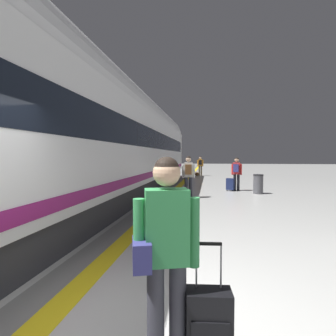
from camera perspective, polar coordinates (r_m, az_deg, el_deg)
safety_line_strip at (r=12.52m, az=0.71°, el=-5.53°), size 0.36×80.00×0.01m
tactile_edge_band at (r=12.57m, az=-0.80°, el=-5.50°), size 0.63×80.00×0.01m
high_speed_train at (r=9.25m, az=-15.98°, el=7.03°), size 2.94×31.48×4.97m
traveller_foreground at (r=2.31m, az=-0.68°, el=-16.30°), size 0.57×0.40×1.76m
rolling_suitcase_foreground at (r=2.64m, az=8.66°, el=-29.92°), size 0.40×0.27×1.03m
passenger_near at (r=14.08m, az=14.30°, el=-0.62°), size 0.51×0.39×1.69m
suitcase_near at (r=13.95m, az=13.05°, el=-3.34°), size 0.44×0.36×0.64m
passenger_mid at (r=11.37m, az=4.35°, el=-1.09°), size 0.55×0.35×1.76m
duffel_bag_mid at (r=11.30m, az=2.62°, el=-5.65°), size 0.44×0.26×0.36m
passenger_far at (r=24.27m, az=6.85°, el=0.82°), size 0.54×0.34×1.74m
duffel_bag_far at (r=24.24m, az=6.08°, el=-1.27°), size 0.44×0.26×0.36m
waste_bin at (r=13.28m, az=18.56°, el=-3.23°), size 0.46×0.46×0.91m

